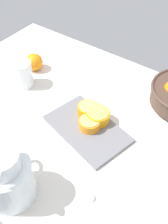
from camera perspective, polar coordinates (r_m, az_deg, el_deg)
ground_plane at (r=103.42cm, az=0.62°, el=-2.85°), size 136.76×87.84×3.00cm
juice_pitcher at (r=82.86cm, az=-15.45°, el=-13.39°), size 15.26×17.15×19.57cm
second_glass at (r=118.04cm, az=-12.48°, el=7.36°), size 8.12×8.12×11.04cm
cutting_board at (r=99.70cm, az=0.64°, el=-3.45°), size 33.69×25.19×1.21cm
orange_half_0 at (r=102.34cm, az=0.85°, el=0.45°), size 7.82×7.82×4.31cm
orange_half_1 at (r=100.22cm, az=2.91°, el=-0.86°), size 8.71×8.71×4.33cm
orange_half_2 at (r=98.17cm, az=1.19°, el=-2.36°), size 7.83×7.83×3.66cm
loose_orange_2 at (r=126.51cm, az=-10.29°, el=10.15°), size 7.69×7.69×7.69cm
spoon at (r=86.10cm, az=0.00°, el=-15.72°), size 14.02×5.23×1.00cm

